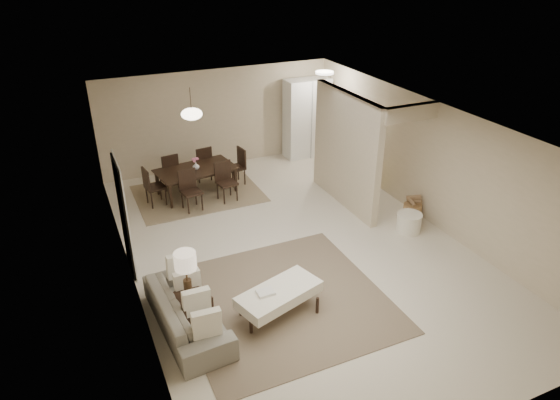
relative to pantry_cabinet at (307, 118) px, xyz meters
name	(u,v)px	position (x,y,z in m)	size (l,w,h in m)	color
floor	(295,247)	(-2.35, -4.15, -1.05)	(9.00, 9.00, 0.00)	beige
ceiling	(297,121)	(-2.35, -4.15, 1.45)	(9.00, 9.00, 0.00)	white
back_wall	(218,118)	(-2.35, 0.35, 0.20)	(6.00, 6.00, 0.00)	#BCAD8E
left_wall	(125,221)	(-5.35, -4.15, 0.20)	(9.00, 9.00, 0.00)	#BCAD8E
right_wall	(429,162)	(0.65, -4.15, 0.20)	(9.00, 9.00, 0.00)	#BCAD8E
partition	(346,150)	(-0.55, -2.90, 0.20)	(0.15, 2.50, 2.50)	#BCAD8E
doorway	(124,217)	(-5.32, -3.55, -0.03)	(0.04, 0.90, 2.04)	black
pantry_cabinet	(307,118)	(0.00, 0.00, 0.00)	(1.20, 0.55, 2.10)	white
flush_light	(325,73)	(-0.05, -0.95, 1.41)	(0.44, 0.44, 0.05)	white
living_rug	(283,300)	(-3.23, -5.53, -1.04)	(3.20, 3.20, 0.01)	brown
sofa	(187,311)	(-4.80, -5.53, -0.75)	(0.80, 2.05, 0.60)	slate
ottoman_bench	(279,295)	(-3.43, -5.83, -0.67)	(1.45, 0.98, 0.48)	silver
side_table	(190,311)	(-4.75, -5.54, -0.77)	(0.51, 0.51, 0.56)	black
table_lamp	(186,265)	(-4.75, -5.54, 0.07)	(0.32, 0.32, 0.76)	#402D1B
round_pouf	(409,223)	(-0.01, -4.57, -0.85)	(0.51, 0.51, 0.39)	silver
wicker_basket	(412,211)	(0.40, -4.15, -0.89)	(0.39, 0.39, 0.33)	brown
dining_rug	(198,193)	(-3.40, -1.15, -1.04)	(2.80, 2.10, 0.01)	#857452
dining_table	(197,182)	(-3.40, -1.15, -0.74)	(1.77, 0.99, 0.62)	black
dining_chairs	(197,176)	(-3.40, -1.15, -0.60)	(2.42, 1.89, 0.89)	black
vase	(196,166)	(-3.40, -1.15, -0.35)	(0.16, 0.16, 0.16)	white
yellow_mat	(358,193)	(0.01, -2.65, -1.04)	(0.85, 0.52, 0.01)	yellow
pendant_light	(192,114)	(-3.40, -1.15, 0.87)	(0.46, 0.46, 0.71)	#402D1B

